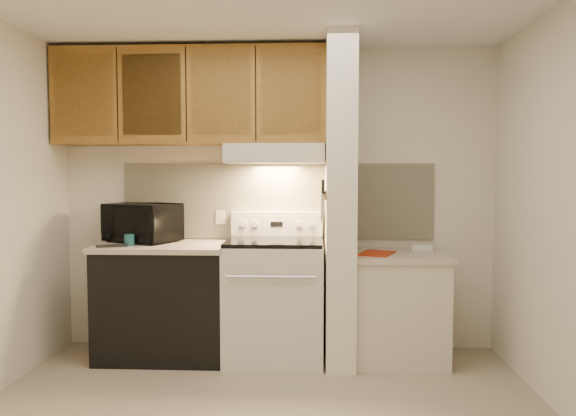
{
  "coord_description": "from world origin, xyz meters",
  "views": [
    {
      "loc": [
        0.31,
        -3.21,
        1.48
      ],
      "look_at": [
        0.13,
        0.75,
        1.23
      ],
      "focal_mm": 35.0,
      "sensor_mm": 36.0,
      "label": 1
    }
  ],
  "objects": [
    {
      "name": "wall_back",
      "position": [
        0.0,
        1.5,
        1.25
      ],
      "size": [
        3.6,
        2.5,
        0.02
      ],
      "primitive_type": "cube",
      "rotation": [
        1.57,
        0.0,
        0.0
      ],
      "color": "silver",
      "rests_on": "floor"
    },
    {
      "name": "backsplash",
      "position": [
        0.0,
        1.49,
        1.24
      ],
      "size": [
        2.6,
        0.02,
        0.63
      ],
      "primitive_type": "cube",
      "color": "beige",
      "rests_on": "wall_back"
    },
    {
      "name": "range_body",
      "position": [
        0.0,
        1.16,
        0.46
      ],
      "size": [
        0.76,
        0.65,
        0.92
      ],
      "primitive_type": "cube",
      "color": "silver",
      "rests_on": "floor"
    },
    {
      "name": "oven_window",
      "position": [
        0.0,
        0.84,
        0.5
      ],
      "size": [
        0.5,
        0.01,
        0.3
      ],
      "primitive_type": "cube",
      "color": "black",
      "rests_on": "range_body"
    },
    {
      "name": "oven_handle",
      "position": [
        0.0,
        0.8,
        0.72
      ],
      "size": [
        0.65,
        0.02,
        0.02
      ],
      "primitive_type": "cylinder",
      "rotation": [
        0.0,
        1.57,
        0.0
      ],
      "color": "silver",
      "rests_on": "range_body"
    },
    {
      "name": "cooktop",
      "position": [
        0.0,
        1.16,
        0.94
      ],
      "size": [
        0.74,
        0.64,
        0.03
      ],
      "primitive_type": "cube",
      "color": "black",
      "rests_on": "range_body"
    },
    {
      "name": "range_backguard",
      "position": [
        0.0,
        1.44,
        1.05
      ],
      "size": [
        0.76,
        0.08,
        0.2
      ],
      "primitive_type": "cube",
      "color": "silver",
      "rests_on": "range_body"
    },
    {
      "name": "range_display",
      "position": [
        0.0,
        1.4,
        1.05
      ],
      "size": [
        0.1,
        0.01,
        0.04
      ],
      "primitive_type": "cube",
      "color": "black",
      "rests_on": "range_backguard"
    },
    {
      "name": "range_knob_left_outer",
      "position": [
        -0.28,
        1.4,
        1.05
      ],
      "size": [
        0.05,
        0.02,
        0.05
      ],
      "primitive_type": "cylinder",
      "rotation": [
        1.57,
        0.0,
        0.0
      ],
      "color": "silver",
      "rests_on": "range_backguard"
    },
    {
      "name": "range_knob_left_inner",
      "position": [
        -0.18,
        1.4,
        1.05
      ],
      "size": [
        0.05,
        0.02,
        0.05
      ],
      "primitive_type": "cylinder",
      "rotation": [
        1.57,
        0.0,
        0.0
      ],
      "color": "silver",
      "rests_on": "range_backguard"
    },
    {
      "name": "range_knob_right_inner",
      "position": [
        0.18,
        1.4,
        1.05
      ],
      "size": [
        0.05,
        0.02,
        0.05
      ],
      "primitive_type": "cylinder",
      "rotation": [
        1.57,
        0.0,
        0.0
      ],
      "color": "silver",
      "rests_on": "range_backguard"
    },
    {
      "name": "range_knob_right_outer",
      "position": [
        0.28,
        1.4,
        1.05
      ],
      "size": [
        0.05,
        0.02,
        0.05
      ],
      "primitive_type": "cylinder",
      "rotation": [
        1.57,
        0.0,
        0.0
      ],
      "color": "silver",
      "rests_on": "range_backguard"
    },
    {
      "name": "dishwasher_front",
      "position": [
        -0.88,
        1.17,
        0.43
      ],
      "size": [
        1.0,
        0.63,
        0.87
      ],
      "primitive_type": "cube",
      "color": "black",
      "rests_on": "floor"
    },
    {
      "name": "left_countertop",
      "position": [
        -0.88,
        1.17,
        0.89
      ],
      "size": [
        1.04,
        0.67,
        0.04
      ],
      "primitive_type": "cube",
      "color": "beige",
      "rests_on": "dishwasher_front"
    },
    {
      "name": "spoon_rest",
      "position": [
        -1.23,
        0.97,
        0.92
      ],
      "size": [
        0.24,
        0.14,
        0.02
      ],
      "primitive_type": "cube",
      "rotation": [
        0.0,
        0.0,
        0.31
      ],
      "color": "black",
      "rests_on": "left_countertop"
    },
    {
      "name": "teal_jar",
      "position": [
        -1.13,
        1.06,
        0.95
      ],
      "size": [
        0.1,
        0.1,
        0.09
      ],
      "primitive_type": "cylinder",
      "rotation": [
        0.0,
        0.0,
        0.31
      ],
      "color": "#1D5F63",
      "rests_on": "left_countertop"
    },
    {
      "name": "outlet",
      "position": [
        -0.48,
        1.48,
        1.1
      ],
      "size": [
        0.08,
        0.01,
        0.12
      ],
      "primitive_type": "cube",
      "color": "beige",
      "rests_on": "backsplash"
    },
    {
      "name": "microwave",
      "position": [
        -1.1,
        1.31,
        1.07
      ],
      "size": [
        0.67,
        0.58,
        0.31
      ],
      "primitive_type": "imported",
      "rotation": [
        0.0,
        0.0,
        -0.43
      ],
      "color": "black",
      "rests_on": "left_countertop"
    },
    {
      "name": "partition_pillar",
      "position": [
        0.51,
        1.15,
        1.25
      ],
      "size": [
        0.22,
        0.7,
        2.5
      ],
      "primitive_type": "cube",
      "color": "white",
      "rests_on": "floor"
    },
    {
      "name": "pillar_trim",
      "position": [
        0.39,
        1.15,
        1.3
      ],
      "size": [
        0.01,
        0.7,
        0.04
      ],
      "primitive_type": "cube",
      "color": "olive",
      "rests_on": "partition_pillar"
    },
    {
      "name": "knife_strip",
      "position": [
        0.39,
        1.1,
        1.32
      ],
      "size": [
        0.02,
        0.42,
        0.04
      ],
      "primitive_type": "cube",
      "color": "black",
      "rests_on": "partition_pillar"
    },
    {
      "name": "knife_blade_a",
      "position": [
        0.38,
        0.95,
        1.22
      ],
      "size": [
        0.01,
        0.03,
        0.16
      ],
      "primitive_type": "cube",
      "color": "silver",
      "rests_on": "knife_strip"
    },
    {
      "name": "knife_handle_a",
      "position": [
        0.38,
        0.94,
        1.37
      ],
      "size": [
        0.02,
        0.02,
        0.1
      ],
      "primitive_type": "cylinder",
      "color": "black",
      "rests_on": "knife_strip"
    },
    {
      "name": "knife_blade_b",
      "position": [
        0.38,
        1.01,
        1.21
      ],
      "size": [
        0.01,
        0.04,
        0.18
      ],
      "primitive_type": "cube",
      "color": "silver",
      "rests_on": "knife_strip"
    },
    {
      "name": "knife_handle_b",
      "position": [
        0.38,
        1.01,
        1.37
      ],
      "size": [
        0.02,
        0.02,
        0.1
      ],
      "primitive_type": "cylinder",
      "color": "black",
      "rests_on": "knife_strip"
    },
    {
      "name": "knife_blade_c",
      "position": [
        0.38,
        1.1,
        1.2
      ],
      "size": [
        0.01,
        0.04,
        0.2
      ],
      "primitive_type": "cube",
      "color": "silver",
      "rests_on": "knife_strip"
    },
    {
      "name": "knife_handle_c",
      "position": [
        0.38,
        1.09,
        1.37
      ],
      "size": [
        0.02,
        0.02,
        0.1
      ],
      "primitive_type": "cylinder",
      "color": "black",
      "rests_on": "knife_strip"
    },
    {
      "name": "knife_blade_d",
      "position": [
        0.38,
        1.19,
        1.22
      ],
      "size": [
        0.01,
        0.04,
        0.16
      ],
      "primitive_type": "cube",
      "color": "silver",
      "rests_on": "knife_strip"
    },
    {
      "name": "knife_handle_d",
      "position": [
        0.38,
        1.19,
        1.37
      ],
      "size": [
        0.02,
        0.02,
        0.1
      ],
      "primitive_type": "cylinder",
      "color": "black",
      "rests_on": "knife_strip"
    },
    {
      "name": "knife_blade_e",
      "position": [
        0.38,
        1.25,
        1.21
      ],
      "size": [
        0.01,
        0.04,
        0.18
      ],
      "primitive_type": "cube",
      "color": "silver",
      "rests_on": "knife_strip"
    },
    {
      "name": "knife_handle_e",
      "position": [
        0.38,
        1.25,
        1.37
      ],
      "size": [
        0.02,
        0.02,
        0.1
      ],
      "primitive_type": "cylinder",
      "color": "black",
      "rests_on": "knife_strip"
    },
    {
      "name": "oven_mitt",
      "position": [
        0.38,
        1.32,
        1.21
      ],
      "size": [
        0.03,
        0.1,
        0.25
      ],
      "primitive_type": "cube",
      "color": "slate",
      "rests_on": "partition_pillar"
    },
    {
      "name": "right_cab_base",
      "position": [
        0.97,
        1.15,
        0.4
      ],
      "size": [
        0.7,
        0.6,
        0.81
      ],
      "primitive_type": "cube",
      "color": "beige",
      "rests_on": "floor"
    },
    {
      "name": "right_countertop",
      "position": [
        0.97,
        1.15,
        0.83
      ],
      "size": [
        0.74,
        0.64,
        0.04
      ],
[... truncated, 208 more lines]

